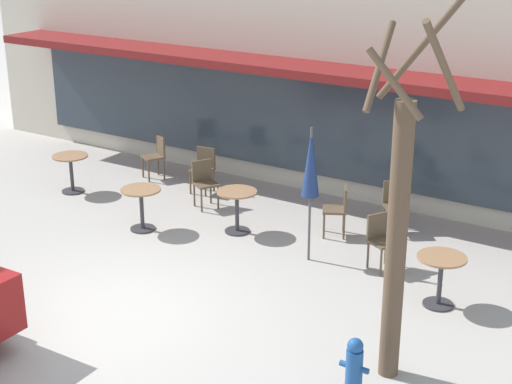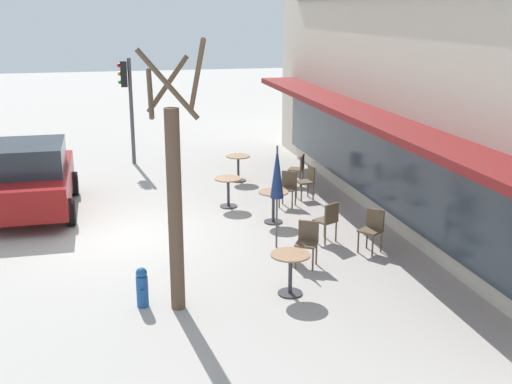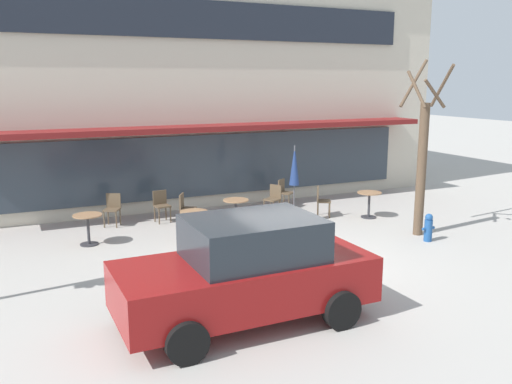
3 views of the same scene
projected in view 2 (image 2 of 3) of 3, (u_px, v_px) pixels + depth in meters
The scene contains 16 objects.
ground_plane at pixel (125, 234), 14.39m from camera, with size 80.00×80.00×0.00m, color #ADA8A0.
cafe_table_near_wall at pixel (228, 187), 16.27m from camera, with size 0.70×0.70×0.76m.
cafe_table_streetside at pixel (238, 164), 18.72m from camera, with size 0.70×0.70×0.76m.
cafe_table_by_tree at pixel (273, 201), 15.07m from camera, with size 0.70×0.70×0.76m.
cafe_table_mid_patio at pixel (290, 267), 11.25m from camera, with size 0.70×0.70×0.76m.
patio_umbrella_green_folded at pixel (277, 173), 13.18m from camera, with size 0.28×0.28×2.20m.
cafe_chair_0 at pixel (288, 186), 16.35m from camera, with size 0.55×0.55×0.89m.
cafe_chair_1 at pixel (299, 168), 18.24m from camera, with size 0.54×0.54×0.89m.
cafe_chair_2 at pixel (372, 227), 13.25m from camera, with size 0.56×0.56×0.89m.
cafe_chair_3 at pixel (307, 240), 12.52m from camera, with size 0.55×0.55×0.89m.
cafe_chair_4 at pixel (328, 219), 13.78m from camera, with size 0.54×0.54×0.89m.
cafe_chair_5 at pixel (308, 180), 16.97m from camera, with size 0.44×0.44×0.89m.
parked_sedan at pixel (32, 178), 15.76m from camera, with size 4.22×2.05×1.76m.
street_tree at pixel (175, 196), 10.32m from camera, with size 1.06×1.05×4.47m.
traffic_light_pole at pixel (127, 93), 20.36m from camera, with size 0.26×0.44×3.40m.
fire_hydrant at pixel (142, 287), 10.82m from camera, with size 0.36×0.20×0.71m.
Camera 2 is at (13.89, -0.19, 4.88)m, focal length 45.00 mm.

